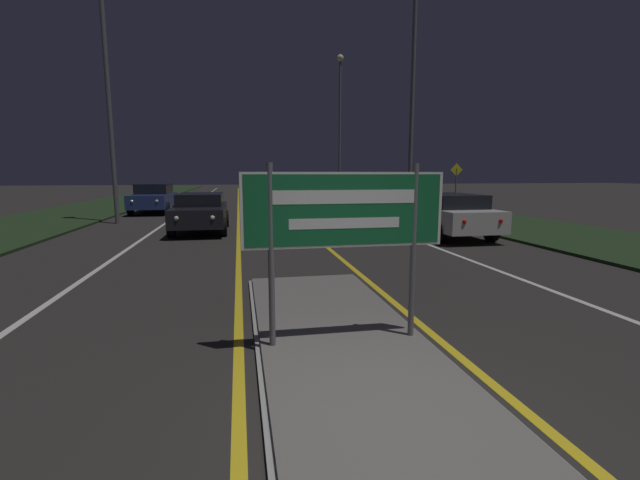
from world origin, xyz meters
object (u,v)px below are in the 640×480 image
at_px(car_approaching_1, 154,198).
at_px(car_approaching_0, 201,211).
at_px(highway_sign, 345,217).
at_px(streetlight_right_far, 340,110).
at_px(warning_sign, 456,184).
at_px(car_receding_0, 445,213).
at_px(car_receding_1, 359,195).
at_px(car_receding_2, 291,191).
at_px(streetlight_right_near, 413,67).
at_px(streetlight_left_near, 106,59).

bearing_deg(car_approaching_1, car_approaching_0, -69.47).
height_order(highway_sign, streetlight_right_far, streetlight_right_far).
bearing_deg(warning_sign, car_approaching_1, 160.97).
height_order(highway_sign, car_approaching_0, highway_sign).
bearing_deg(car_receding_0, warning_sign, 59.16).
height_order(car_receding_1, car_approaching_0, car_receding_1).
height_order(car_receding_0, car_receding_1, car_receding_1).
xyz_separation_m(streetlight_right_far, car_approaching_0, (-9.20, -17.59, -6.16)).
bearing_deg(car_receding_2, highway_sign, -95.59).
bearing_deg(car_approaching_1, car_receding_0, -44.15).
xyz_separation_m(car_receding_0, car_receding_2, (-2.66, 20.68, -0.03)).
xyz_separation_m(highway_sign, streetlight_right_near, (6.35, 13.50, 5.03)).
distance_m(streetlight_left_near, car_receding_2, 18.35).
distance_m(streetlight_left_near, warning_sign, 15.84).
relative_size(streetlight_right_near, car_receding_0, 2.22).
distance_m(car_receding_1, car_receding_2, 9.74).
relative_size(streetlight_left_near, streetlight_right_far, 0.91).
xyz_separation_m(car_receding_0, car_approaching_0, (-8.02, 2.59, -0.02)).
height_order(streetlight_right_near, car_receding_1, streetlight_right_near).
relative_size(car_receding_2, warning_sign, 1.74).
bearing_deg(car_approaching_0, car_approaching_1, 110.53).
distance_m(streetlight_right_far, car_approaching_1, 16.62).
height_order(car_receding_2, warning_sign, warning_sign).
bearing_deg(car_receding_2, car_approaching_0, -106.51).
xyz_separation_m(streetlight_left_near, car_approaching_0, (3.61, -3.15, -5.74)).
bearing_deg(car_receding_0, streetlight_right_near, 80.58).
bearing_deg(highway_sign, car_receding_0, 56.76).
bearing_deg(car_receding_2, car_receding_0, -82.68).
relative_size(streetlight_right_near, streetlight_right_far, 0.95).
bearing_deg(car_approaching_0, highway_sign, -77.08).
bearing_deg(car_receding_0, streetlight_right_far, 86.64).
bearing_deg(car_receding_1, car_approaching_1, -176.73).
bearing_deg(streetlight_right_far, warning_sign, -81.15).
height_order(highway_sign, warning_sign, warning_sign).
relative_size(car_receding_0, warning_sign, 1.92).
xyz_separation_m(car_approaching_1, warning_sign, (14.51, -5.00, 0.75)).
bearing_deg(car_receding_0, highway_sign, -123.24).
bearing_deg(car_receding_1, streetlight_right_far, 84.22).
height_order(streetlight_right_near, car_approaching_1, streetlight_right_near).
bearing_deg(streetlight_right_far, car_approaching_1, -142.45).
height_order(car_receding_1, warning_sign, warning_sign).
bearing_deg(car_approaching_0, car_receding_1, 46.66).
bearing_deg(highway_sign, streetlight_right_near, 64.82).
bearing_deg(car_approaching_0, warning_sign, 15.41).
bearing_deg(streetlight_left_near, highway_sign, -66.56).
bearing_deg(car_approaching_1, streetlight_left_near, -96.30).
relative_size(streetlight_right_near, car_receding_1, 2.43).
bearing_deg(car_receding_0, car_receding_2, 97.32).
bearing_deg(streetlight_left_near, car_approaching_0, -41.15).
bearing_deg(streetlight_right_near, streetlight_left_near, 177.11).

